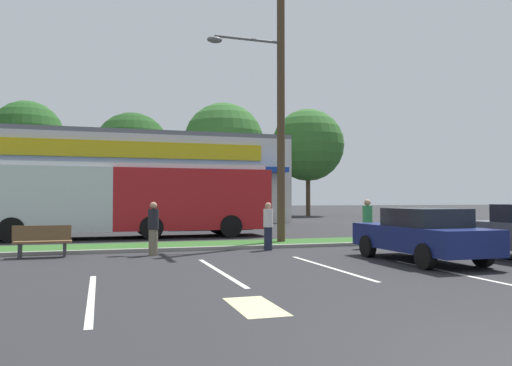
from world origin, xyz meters
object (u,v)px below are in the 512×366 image
at_px(utility_pole, 278,95).
at_px(city_bus, 127,198).
at_px(car_1, 422,234).
at_px(pedestrian_by_pole, 368,224).
at_px(pedestrian_mid, 153,228).
at_px(bus_stop_bench, 42,240).
at_px(car_3, 215,215).
at_px(pedestrian_near_bench, 268,226).

xyz_separation_m(utility_pole, city_bus, (-5.28, 5.09, -3.91)).
distance_m(car_1, pedestrian_by_pole, 3.89).
bearing_deg(utility_pole, pedestrian_mid, -154.80).
height_order(bus_stop_bench, car_3, car_3).
height_order(car_3, pedestrian_by_pole, pedestrian_by_pole).
xyz_separation_m(utility_pole, pedestrian_near_bench, (-1.00, -1.84, -4.87)).
xyz_separation_m(car_3, pedestrian_near_bench, (-0.82, -11.98, 0.01)).
bearing_deg(city_bus, car_1, 122.56).
relative_size(car_1, pedestrian_mid, 2.75).
relative_size(bus_stop_bench, car_1, 0.36).
bearing_deg(pedestrian_by_pole, car_1, 170.04).
relative_size(city_bus, pedestrian_mid, 7.87).
height_order(city_bus, pedestrian_by_pole, city_bus).
bearing_deg(car_1, pedestrian_by_pole, -7.83).
distance_m(utility_pole, car_3, 11.26).
relative_size(bus_stop_bench, pedestrian_near_bench, 1.00).
xyz_separation_m(pedestrian_near_bench, pedestrian_by_pole, (3.54, -0.36, 0.05)).
xyz_separation_m(car_1, car_3, (-2.20, 16.19, 0.04)).
distance_m(city_bus, bus_stop_bench, 7.64).
bearing_deg(car_3, pedestrian_by_pole, 102.47).
height_order(bus_stop_bench, pedestrian_mid, pedestrian_mid).
bearing_deg(pedestrian_mid, city_bus, 40.00).
distance_m(city_bus, pedestrian_mid, 7.44).
height_order(bus_stop_bench, pedestrian_by_pole, pedestrian_by_pole).
bearing_deg(bus_stop_bench, pedestrian_by_pole, 178.62).
xyz_separation_m(bus_stop_bench, pedestrian_by_pole, (10.54, -0.25, 0.35)).
xyz_separation_m(city_bus, pedestrian_mid, (0.45, -7.37, -0.95)).
bearing_deg(utility_pole, pedestrian_near_bench, -118.49).
height_order(utility_pole, pedestrian_by_pole, utility_pole).
bearing_deg(pedestrian_near_bench, utility_pole, -124.14).
relative_size(city_bus, car_3, 2.88).
height_order(car_3, pedestrian_mid, pedestrian_mid).
bearing_deg(car_1, bus_stop_bench, 67.68).
relative_size(utility_pole, city_bus, 0.83).
xyz_separation_m(city_bus, pedestrian_by_pole, (7.83, -7.29, -0.91)).
relative_size(car_1, pedestrian_near_bench, 2.79).
distance_m(pedestrian_near_bench, pedestrian_mid, 3.86).
relative_size(city_bus, bus_stop_bench, 7.99).
xyz_separation_m(car_1, pedestrian_by_pole, (0.53, 3.86, 0.10)).
relative_size(utility_pole, car_3, 2.40).
height_order(car_1, pedestrian_near_bench, pedestrian_near_bench).
bearing_deg(bus_stop_bench, pedestrian_mid, 173.95).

